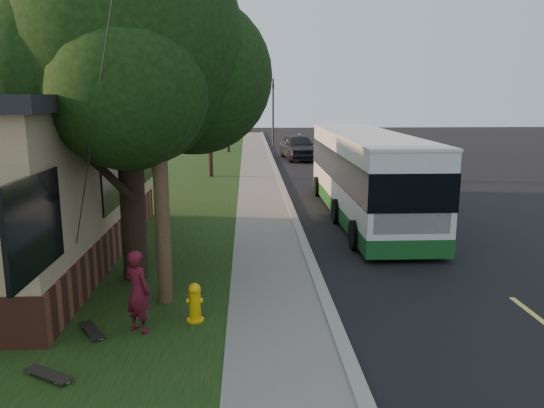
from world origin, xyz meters
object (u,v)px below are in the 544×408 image
at_px(utility_pole, 156,74).
at_px(bare_tree_near, 210,136).
at_px(bare_tree_far, 228,125).
at_px(skateboard_main, 92,330).
at_px(fire_hydrant, 195,303).
at_px(skateboard_spare, 48,375).
at_px(leafy_tree, 127,51).
at_px(traffic_signal, 273,108).
at_px(skateboarder, 138,291).
at_px(transit_bus, 366,173).
at_px(distant_car, 298,147).

xyz_separation_m(utility_pole, bare_tree_near, (-0.19, 17.01, -2.48)).
xyz_separation_m(bare_tree_far, skateboard_main, (-1.39, -30.47, -1.87)).
relative_size(fire_hydrant, skateboard_spare, 0.87).
relative_size(leafy_tree, skateboard_main, 9.25).
bearing_deg(traffic_signal, skateboarder, -96.73).
distance_m(utility_pole, skateboarder, 4.06).
relative_size(traffic_signal, transit_bus, 0.51).
xyz_separation_m(transit_bus, skateboard_spare, (-7.11, -10.66, -1.44)).
relative_size(bare_tree_near, skateboard_main, 5.11).
distance_m(fire_hydrant, transit_bus, 10.14).
bearing_deg(fire_hydrant, skateboard_spare, -135.41).
distance_m(fire_hydrant, bare_tree_near, 18.10).
distance_m(skateboarder, skateboard_main, 1.08).
distance_m(bare_tree_near, transit_bus, 11.10).
relative_size(fire_hydrant, utility_pole, 0.08).
xyz_separation_m(skateboarder, skateboard_main, (-0.83, -0.07, -0.70)).
relative_size(traffic_signal, distant_car, 1.11).
xyz_separation_m(traffic_signal, transit_bus, (2.01, -25.32, -1.59)).
relative_size(utility_pole, transit_bus, 0.83).
relative_size(leafy_tree, transit_bus, 0.72).
distance_m(fire_hydrant, skateboard_main, 1.87).
height_order(transit_bus, skateboard_spare, transit_bus).
height_order(utility_pole, bare_tree_near, utility_pole).
height_order(traffic_signal, skateboard_main, traffic_signal).
height_order(utility_pole, bare_tree_far, utility_pole).
distance_m(fire_hydrant, traffic_signal, 34.25).
distance_m(utility_pole, transit_bus, 10.11).
height_order(leafy_tree, skateboard_main, leafy_tree).
xyz_separation_m(bare_tree_near, skateboard_spare, (-1.11, -19.98, -2.02)).
bearing_deg(transit_bus, traffic_signal, 94.53).
distance_m(bare_tree_far, skateboarder, 30.43).
bearing_deg(bare_tree_far, transit_bus, -75.52).
xyz_separation_m(traffic_signal, skateboard_main, (-4.89, -34.47, -3.03)).
distance_m(utility_pole, bare_tree_far, 29.13).
height_order(fire_hydrant, skateboard_spare, fire_hydrant).
height_order(bare_tree_far, traffic_signal, traffic_signal).
bearing_deg(leafy_tree, traffic_signal, 81.53).
bearing_deg(bare_tree_near, traffic_signal, 75.96).
xyz_separation_m(bare_tree_near, traffic_signal, (4.00, 16.00, 1.01)).
height_order(fire_hydrant, skateboard_main, fire_hydrant).
bearing_deg(skateboard_main, utility_pole, 53.59).
distance_m(utility_pole, leafy_tree, 1.94).
xyz_separation_m(traffic_signal, skateboarder, (-4.06, -34.40, -2.34)).
xyz_separation_m(bare_tree_near, transit_bus, (6.01, -9.32, -0.58)).
relative_size(fire_hydrant, distant_car, 0.15).
bearing_deg(leafy_tree, skateboard_main, -93.93).
distance_m(fire_hydrant, skateboard_spare, 2.83).
bearing_deg(skateboarder, bare_tree_far, -55.17).
relative_size(utility_pole, distant_car, 1.83).
bearing_deg(fire_hydrant, skateboarder, -157.34).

